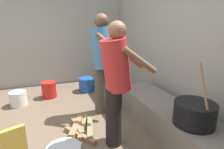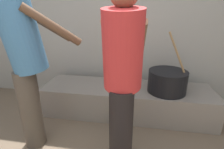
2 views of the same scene
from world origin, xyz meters
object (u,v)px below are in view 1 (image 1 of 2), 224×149
(bucket_red_plastic, at_px, (49,90))
(cooking_pot_main, at_px, (194,113))
(cook_in_blue_shirt, at_px, (102,59))
(bucket_white_plastic, at_px, (18,99))
(bucket_blue_plastic, at_px, (87,84))
(cook_in_red_shirt, at_px, (116,79))

(bucket_red_plastic, bearing_deg, cooking_pot_main, 32.80)
(cook_in_blue_shirt, height_order, bucket_white_plastic, cook_in_blue_shirt)
(bucket_red_plastic, height_order, bucket_blue_plastic, bucket_red_plastic)
(bucket_red_plastic, relative_size, bucket_white_plastic, 1.10)
(bucket_red_plastic, bearing_deg, bucket_blue_plastic, 97.66)
(cooking_pot_main, height_order, cook_in_blue_shirt, cook_in_blue_shirt)
(cook_in_blue_shirt, distance_m, bucket_red_plastic, 1.54)
(cooking_pot_main, xyz_separation_m, cook_in_red_shirt, (-0.46, -0.76, 0.35))
(cook_in_red_shirt, bearing_deg, bucket_white_plastic, -142.07)
(cooking_pot_main, relative_size, cook_in_red_shirt, 0.47)
(bucket_blue_plastic, bearing_deg, cook_in_red_shirt, -2.17)
(bucket_blue_plastic, relative_size, bucket_white_plastic, 1.22)
(cook_in_red_shirt, relative_size, bucket_red_plastic, 4.53)
(cook_in_red_shirt, bearing_deg, bucket_red_plastic, -158.26)
(bucket_red_plastic, height_order, bucket_white_plastic, bucket_red_plastic)
(bucket_red_plastic, xyz_separation_m, bucket_blue_plastic, (-0.11, 0.83, -0.01))
(cooking_pot_main, bearing_deg, bucket_white_plastic, -135.96)
(cook_in_blue_shirt, bearing_deg, bucket_red_plastic, -140.28)
(cook_in_red_shirt, distance_m, cook_in_blue_shirt, 0.88)
(cooking_pot_main, relative_size, cook_in_blue_shirt, 0.44)
(bucket_red_plastic, bearing_deg, bucket_white_plastic, -69.02)
(bucket_red_plastic, bearing_deg, cook_in_blue_shirt, 39.72)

